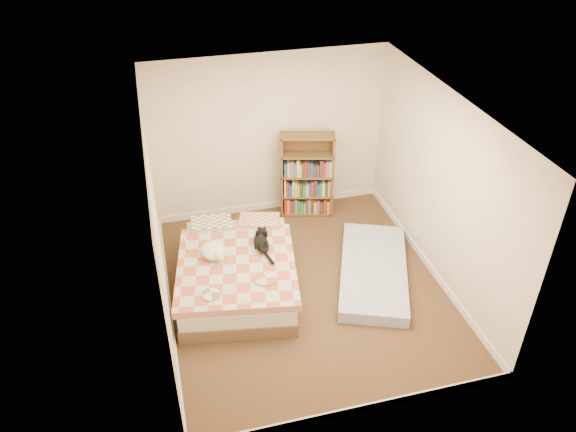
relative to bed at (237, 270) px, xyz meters
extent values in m
cube|color=#3F2A1B|center=(0.85, -0.29, -0.24)|extent=(3.50, 4.00, 0.01)
cube|color=white|center=(0.85, -0.29, 2.26)|extent=(3.50, 4.00, 0.01)
cube|color=beige|center=(0.85, 1.71, 1.01)|extent=(3.50, 0.01, 2.50)
cube|color=beige|center=(0.85, -2.29, 1.01)|extent=(3.50, 0.01, 2.50)
cube|color=beige|center=(-0.90, -0.29, 1.01)|extent=(0.01, 4.00, 2.50)
cube|color=beige|center=(2.60, -0.29, 1.01)|extent=(0.01, 4.00, 2.50)
cube|color=white|center=(0.85, 1.70, -0.19)|extent=(3.50, 0.02, 0.10)
cube|color=white|center=(0.85, -2.28, -0.19)|extent=(3.50, 0.02, 0.10)
cube|color=white|center=(-0.89, -0.29, -0.19)|extent=(0.02, 4.00, 0.10)
cube|color=white|center=(2.59, -0.29, -0.19)|extent=(0.02, 4.00, 0.10)
cube|color=white|center=(2.58, 0.11, 0.06)|extent=(0.03, 0.09, 0.13)
cube|color=brown|center=(0.00, -0.03, -0.15)|extent=(1.71, 2.20, 0.18)
cube|color=silver|center=(0.00, -0.03, 0.04)|extent=(1.67, 2.15, 0.20)
cube|color=#C55F49|center=(0.00, -0.03, 0.19)|extent=(1.72, 1.86, 0.10)
cube|color=slate|center=(-0.33, 0.72, 0.22)|extent=(0.60, 0.43, 0.15)
cube|color=#C55F49|center=(0.33, 0.72, 0.22)|extent=(0.60, 0.43, 0.15)
cube|color=brown|center=(0.97, 1.43, 0.43)|extent=(0.10, 0.27, 1.34)
cube|color=brown|center=(1.74, 1.43, 0.43)|extent=(0.10, 0.27, 1.34)
cube|color=brown|center=(1.35, 1.55, 0.43)|extent=(0.78, 0.22, 1.34)
cube|color=brown|center=(1.35, 1.43, -0.22)|extent=(0.84, 0.46, 0.03)
cube|color=brown|center=(1.35, 1.43, 0.44)|extent=(0.84, 0.46, 0.03)
cube|color=brown|center=(1.35, 1.43, 1.08)|extent=(0.84, 0.46, 0.03)
cube|color=#6C7CB5|center=(1.80, -0.29, -0.16)|extent=(1.50, 2.09, 0.17)
ellipsoid|color=black|center=(0.36, 0.08, 0.30)|extent=(0.28, 0.45, 0.14)
sphere|color=black|center=(0.36, 0.31, 0.32)|extent=(0.15, 0.15, 0.13)
cone|color=black|center=(0.32, 0.34, 0.37)|extent=(0.05, 0.05, 0.05)
cone|color=black|center=(0.39, 0.34, 0.37)|extent=(0.05, 0.05, 0.05)
cylinder|color=black|center=(0.46, -0.19, 0.27)|extent=(0.09, 0.24, 0.05)
ellipsoid|color=white|center=(-0.27, 0.06, 0.32)|extent=(0.43, 0.45, 0.17)
sphere|color=white|center=(-0.17, -0.05, 0.34)|extent=(0.18, 0.18, 0.14)
sphere|color=white|center=(-0.12, -0.10, 0.32)|extent=(0.08, 0.08, 0.06)
sphere|color=white|center=(-0.41, 0.12, 0.30)|extent=(0.10, 0.10, 0.08)
camera|label=1|loc=(-0.77, -5.64, 4.63)|focal=35.00mm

